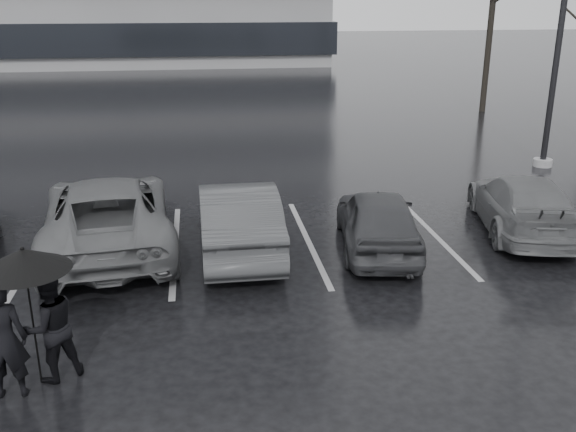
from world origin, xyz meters
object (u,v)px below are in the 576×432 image
(pedestrian_right, at_px, (50,326))
(tree_north, at_px, (492,12))
(lamp_post, at_px, (564,5))
(car_west_a, at_px, (238,217))
(pedestrian_left, at_px, (3,340))
(car_west_b, at_px, (108,213))
(car_main, at_px, (378,220))
(car_east, at_px, (522,204))

(pedestrian_right, height_order, tree_north, tree_north)
(lamp_post, bearing_deg, pedestrian_right, -142.03)
(lamp_post, xyz_separation_m, tree_north, (2.26, 9.39, -0.42))
(car_west_a, bearing_deg, pedestrian_left, 54.05)
(car_west_a, distance_m, car_west_b, 2.67)
(lamp_post, relative_size, tree_north, 1.20)
(tree_north, bearing_deg, car_main, -120.89)
(car_west_a, bearing_deg, car_east, -178.17)
(pedestrian_left, distance_m, pedestrian_right, 0.61)
(car_east, relative_size, pedestrian_right, 2.74)
(pedestrian_right, bearing_deg, car_west_a, -155.14)
(car_west_b, bearing_deg, pedestrian_left, 75.97)
(pedestrian_left, xyz_separation_m, pedestrian_right, (0.50, 0.34, -0.04))
(tree_north, bearing_deg, car_west_a, -128.78)
(car_west_b, distance_m, tree_north, 20.69)
(car_west_a, relative_size, tree_north, 0.51)
(car_west_b, relative_size, lamp_post, 0.53)
(car_main, bearing_deg, car_west_b, -0.21)
(pedestrian_right, bearing_deg, tree_north, -159.57)
(pedestrian_left, bearing_deg, car_west_b, -99.96)
(car_west_a, bearing_deg, tree_north, -129.25)
(car_west_b, relative_size, pedestrian_right, 3.43)
(car_east, relative_size, lamp_post, 0.42)
(car_west_b, xyz_separation_m, car_east, (8.89, -0.24, -0.12))
(car_west_a, distance_m, car_east, 6.27)
(tree_north, bearing_deg, lamp_post, -103.52)
(car_east, height_order, tree_north, tree_north)
(tree_north, bearing_deg, car_west_b, -135.42)
(car_east, bearing_deg, car_west_b, 11.36)
(car_east, relative_size, pedestrian_left, 2.62)
(car_main, bearing_deg, pedestrian_right, 43.62)
(car_main, distance_m, car_east, 3.49)
(car_main, distance_m, pedestrian_left, 7.47)
(pedestrian_right, relative_size, tree_north, 0.18)
(car_west_b, distance_m, lamp_post, 13.79)
(car_west_a, height_order, pedestrian_left, pedestrian_left)
(car_west_a, bearing_deg, car_main, 172.33)
(car_west_a, relative_size, car_east, 1.01)
(car_east, distance_m, tree_north, 16.03)
(tree_north, bearing_deg, pedestrian_right, -127.59)
(pedestrian_right, bearing_deg, car_west_b, -124.09)
(car_main, xyz_separation_m, car_east, (3.44, 0.61, -0.01))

